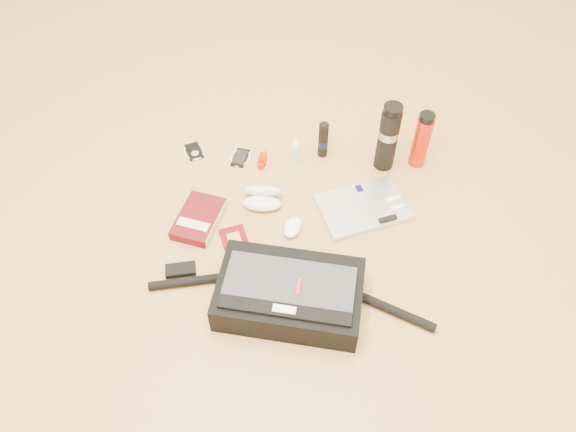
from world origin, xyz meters
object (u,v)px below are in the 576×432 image
(thermos_black, at_px, (388,137))
(thermos_red, at_px, (422,140))
(laptop, at_px, (363,207))
(messenger_bag, at_px, (289,294))
(book, at_px, (199,219))

(thermos_black, relative_size, thermos_red, 1.21)
(laptop, xyz_separation_m, thermos_black, (0.09, 0.23, 0.14))
(messenger_bag, relative_size, thermos_red, 3.82)
(messenger_bag, distance_m, laptop, 0.49)
(messenger_bag, distance_m, thermos_red, 0.82)
(thermos_red, bearing_deg, messenger_bag, -126.37)
(thermos_red, bearing_deg, book, -157.99)
(laptop, bearing_deg, book, 167.49)
(book, xyz_separation_m, thermos_black, (0.69, 0.32, 0.13))
(thermos_black, distance_m, thermos_red, 0.14)
(thermos_black, bearing_deg, book, -155.42)
(messenger_bag, relative_size, laptop, 2.52)
(messenger_bag, xyz_separation_m, laptop, (0.26, 0.41, -0.05))
(laptop, bearing_deg, messenger_bag, -142.99)
(laptop, xyz_separation_m, book, (-0.60, -0.08, 0.01))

